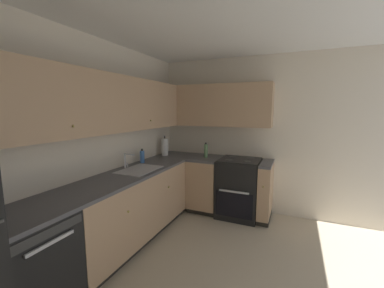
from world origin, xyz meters
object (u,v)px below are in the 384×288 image
at_px(dishwasher, 26,271).
at_px(oven_range, 239,187).
at_px(oil_bottle, 206,151).
at_px(paper_towel_roll, 165,147).
at_px(soap_bottle, 142,157).

distance_m(dishwasher, oven_range, 2.79).
distance_m(oven_range, oil_bottle, 0.78).
xyz_separation_m(dishwasher, paper_towel_roll, (2.43, 0.16, 0.61)).
bearing_deg(oven_range, soap_bottle, 121.16).
distance_m(soap_bottle, oil_bottle, 1.03).
bearing_deg(soap_bottle, dishwasher, -174.29).
bearing_deg(paper_towel_roll, oil_bottle, -79.86).
xyz_separation_m(dishwasher, soap_bottle, (1.81, 0.18, 0.56)).
bearing_deg(oil_bottle, paper_towel_roll, 100.14).
distance_m(dishwasher, oil_bottle, 2.67).
bearing_deg(paper_towel_roll, dishwasher, -176.22).
xyz_separation_m(soap_bottle, oil_bottle, (0.75, -0.71, 0.02)).
xyz_separation_m(oven_range, paper_towel_roll, (-0.14, 1.25, 0.58)).
bearing_deg(soap_bottle, oil_bottle, -43.69).
height_order(soap_bottle, paper_towel_roll, paper_towel_roll).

